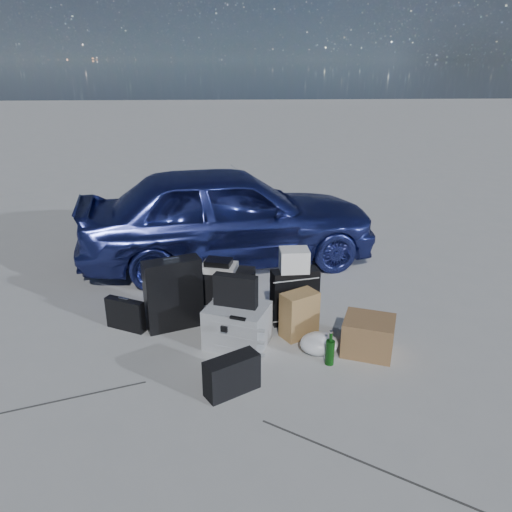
{
  "coord_description": "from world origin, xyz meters",
  "views": [
    {
      "loc": [
        0.03,
        -3.6,
        2.4
      ],
      "look_at": [
        0.28,
        0.85,
        0.64
      ],
      "focal_mm": 35.0,
      "sensor_mm": 36.0,
      "label": 1
    }
  ],
  "objects_px": {
    "suitcase_right": "(295,296)",
    "duffel_bag": "(220,285)",
    "cardboard_box": "(368,336)",
    "green_bottle": "(330,348)",
    "pelican_case": "(238,325)",
    "suitcase_left": "(173,294)",
    "car": "(228,215)",
    "briefcase": "(125,314)"
  },
  "relations": [
    {
      "from": "car",
      "to": "briefcase",
      "type": "distance_m",
      "value": 2.0
    },
    {
      "from": "pelican_case",
      "to": "cardboard_box",
      "type": "bearing_deg",
      "value": 13.45
    },
    {
      "from": "duffel_bag",
      "to": "cardboard_box",
      "type": "xyz_separation_m",
      "value": [
        1.3,
        -1.09,
        -0.02
      ]
    },
    {
      "from": "duffel_bag",
      "to": "green_bottle",
      "type": "height_order",
      "value": "duffel_bag"
    },
    {
      "from": "suitcase_left",
      "to": "car",
      "type": "bearing_deg",
      "value": 51.55
    },
    {
      "from": "cardboard_box",
      "to": "green_bottle",
      "type": "distance_m",
      "value": 0.41
    },
    {
      "from": "suitcase_right",
      "to": "green_bottle",
      "type": "relative_size",
      "value": 1.8
    },
    {
      "from": "pelican_case",
      "to": "green_bottle",
      "type": "bearing_deg",
      "value": -2.35
    },
    {
      "from": "suitcase_left",
      "to": "suitcase_right",
      "type": "xyz_separation_m",
      "value": [
        1.15,
        0.04,
        -0.07
      ]
    },
    {
      "from": "duffel_bag",
      "to": "green_bottle",
      "type": "distance_m",
      "value": 1.57
    },
    {
      "from": "car",
      "to": "pelican_case",
      "type": "height_order",
      "value": "car"
    },
    {
      "from": "green_bottle",
      "to": "briefcase",
      "type": "bearing_deg",
      "value": 159.16
    },
    {
      "from": "car",
      "to": "suitcase_left",
      "type": "bearing_deg",
      "value": 152.08
    },
    {
      "from": "suitcase_right",
      "to": "car",
      "type": "bearing_deg",
      "value": 99.22
    },
    {
      "from": "cardboard_box",
      "to": "suitcase_left",
      "type": "bearing_deg",
      "value": 162.59
    },
    {
      "from": "suitcase_left",
      "to": "duffel_bag",
      "type": "relative_size",
      "value": 0.97
    },
    {
      "from": "suitcase_right",
      "to": "cardboard_box",
      "type": "bearing_deg",
      "value": -57.38
    },
    {
      "from": "suitcase_right",
      "to": "cardboard_box",
      "type": "height_order",
      "value": "suitcase_right"
    },
    {
      "from": "briefcase",
      "to": "suitcase_right",
      "type": "xyz_separation_m",
      "value": [
        1.62,
        0.06,
        0.12
      ]
    },
    {
      "from": "duffel_bag",
      "to": "cardboard_box",
      "type": "distance_m",
      "value": 1.7
    },
    {
      "from": "suitcase_right",
      "to": "green_bottle",
      "type": "bearing_deg",
      "value": -86.77
    },
    {
      "from": "suitcase_left",
      "to": "duffel_bag",
      "type": "xyz_separation_m",
      "value": [
        0.43,
        0.55,
        -0.17
      ]
    },
    {
      "from": "briefcase",
      "to": "cardboard_box",
      "type": "distance_m",
      "value": 2.25
    },
    {
      "from": "car",
      "to": "pelican_case",
      "type": "bearing_deg",
      "value": 171.7
    },
    {
      "from": "car",
      "to": "suitcase_left",
      "type": "xyz_separation_m",
      "value": [
        -0.53,
        -1.65,
        -0.27
      ]
    },
    {
      "from": "suitcase_right",
      "to": "suitcase_left",
      "type": "bearing_deg",
      "value": 170.04
    },
    {
      "from": "pelican_case",
      "to": "suitcase_right",
      "type": "relative_size",
      "value": 0.96
    },
    {
      "from": "green_bottle",
      "to": "duffel_bag",
      "type": "bearing_deg",
      "value": 126.38
    },
    {
      "from": "car",
      "to": "pelican_case",
      "type": "relative_size",
      "value": 6.94
    },
    {
      "from": "suitcase_right",
      "to": "duffel_bag",
      "type": "bearing_deg",
      "value": 133.06
    },
    {
      "from": "pelican_case",
      "to": "duffel_bag",
      "type": "relative_size",
      "value": 0.74
    },
    {
      "from": "suitcase_right",
      "to": "duffel_bag",
      "type": "relative_size",
      "value": 0.77
    },
    {
      "from": "suitcase_left",
      "to": "pelican_case",
      "type": "bearing_deg",
      "value": -51.41
    },
    {
      "from": "pelican_case",
      "to": "cardboard_box",
      "type": "height_order",
      "value": "pelican_case"
    },
    {
      "from": "suitcase_right",
      "to": "duffel_bag",
      "type": "xyz_separation_m",
      "value": [
        -0.72,
        0.51,
        -0.1
      ]
    },
    {
      "from": "pelican_case",
      "to": "duffel_bag",
      "type": "distance_m",
      "value": 0.92
    },
    {
      "from": "briefcase",
      "to": "suitcase_left",
      "type": "height_order",
      "value": "suitcase_left"
    },
    {
      "from": "car",
      "to": "duffel_bag",
      "type": "height_order",
      "value": "car"
    },
    {
      "from": "duffel_bag",
      "to": "car",
      "type": "bearing_deg",
      "value": 98.3
    },
    {
      "from": "briefcase",
      "to": "suitcase_right",
      "type": "relative_size",
      "value": 0.73
    },
    {
      "from": "pelican_case",
      "to": "green_bottle",
      "type": "relative_size",
      "value": 1.73
    },
    {
      "from": "suitcase_left",
      "to": "green_bottle",
      "type": "height_order",
      "value": "suitcase_left"
    }
  ]
}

